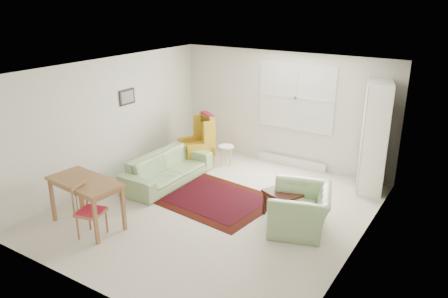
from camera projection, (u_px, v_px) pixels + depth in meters
The scene contains 10 objects.
room at pixel (222, 139), 7.58m from camera, with size 5.04×5.54×2.51m.
rug at pixel (204, 195), 8.34m from camera, with size 2.59×1.67×0.03m, color black, non-canonical shape.
sofa at pixel (168, 163), 8.81m from camera, with size 2.08×0.81×0.84m, color #89A870.
armchair at pixel (301, 205), 7.05m from camera, with size 1.08×0.95×0.84m, color #89A870.
wingback_chair at pixel (196, 139), 9.76m from camera, with size 0.66×0.70×1.14m, color gold, non-canonical shape.
coffee_table at pixel (284, 203), 7.53m from camera, with size 0.57×0.57×0.47m, color #3F1B13, non-canonical shape.
stool at pixel (226, 155), 9.77m from camera, with size 0.34×0.34×0.46m, color white, non-canonical shape.
cabinet at pixel (375, 137), 8.30m from camera, with size 0.45×0.86×2.15m, color white, non-canonical shape.
desk at pixel (87, 203), 7.16m from camera, with size 1.28×0.64×0.81m, color olive, non-canonical shape.
desk_chair at pixel (91, 211), 6.82m from camera, with size 0.39×0.39×0.90m, color olive, non-canonical shape.
Camera 1 is at (3.89, -5.85, 3.65)m, focal length 35.00 mm.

